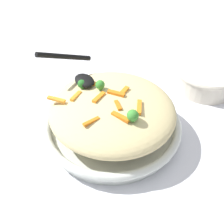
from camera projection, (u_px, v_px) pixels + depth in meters
name	position (u px, v px, depth m)	size (l,w,h in m)	color
ground_plane	(112.00, 133.00, 0.67)	(2.40, 2.40, 0.00)	silver
serving_bowl	(112.00, 126.00, 0.65)	(0.32, 0.32, 0.04)	silver
pasta_mound	(112.00, 110.00, 0.62)	(0.29, 0.28, 0.08)	#DBC689
carrot_piece_0	(56.00, 99.00, 0.59)	(0.04, 0.01, 0.01)	orange
carrot_piece_1	(121.00, 117.00, 0.54)	(0.04, 0.01, 0.01)	orange
carrot_piece_2	(94.00, 85.00, 0.63)	(0.03, 0.01, 0.01)	orange
carrot_piece_3	(91.00, 121.00, 0.54)	(0.04, 0.01, 0.01)	orange
carrot_piece_4	(118.00, 105.00, 0.57)	(0.03, 0.01, 0.01)	orange
carrot_piece_5	(76.00, 96.00, 0.60)	(0.03, 0.01, 0.01)	orange
carrot_piece_6	(125.00, 91.00, 0.61)	(0.03, 0.01, 0.01)	orange
carrot_piece_7	(117.00, 94.00, 0.59)	(0.04, 0.01, 0.01)	orange
carrot_piece_8	(139.00, 107.00, 0.57)	(0.04, 0.01, 0.01)	orange
carrot_piece_9	(99.00, 97.00, 0.59)	(0.04, 0.01, 0.01)	orange
broccoli_floret_0	(100.00, 85.00, 0.60)	(0.02, 0.02, 0.03)	#377928
broccoli_floret_1	(82.00, 84.00, 0.62)	(0.02, 0.02, 0.02)	#205B1C
broccoli_floret_2	(133.00, 116.00, 0.53)	(0.02, 0.02, 0.03)	#377928
serving_spoon	(77.00, 72.00, 0.63)	(0.11, 0.15, 0.08)	black
companion_bowl	(205.00, 77.00, 0.79)	(0.17, 0.17, 0.06)	beige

